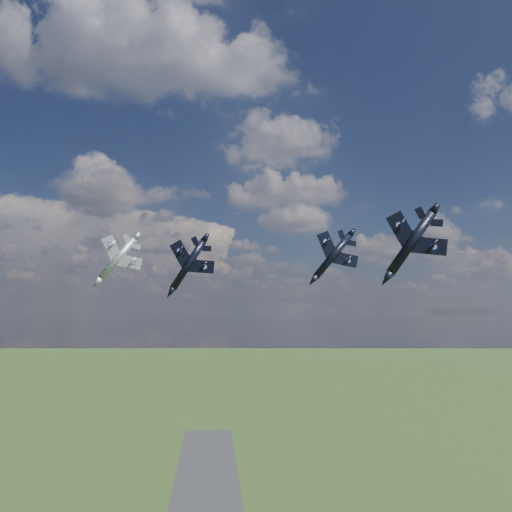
{
  "coord_description": "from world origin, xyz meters",
  "views": [
    {
      "loc": [
        1.57,
        -68.79,
        72.75
      ],
      "look_at": [
        9.15,
        17.14,
        82.44
      ],
      "focal_mm": 35.0,
      "sensor_mm": 36.0,
      "label": 1
    }
  ],
  "objects_px": {
    "jet_lead_navy": "(188,264)",
    "jet_high_navy": "(333,256)",
    "jet_right_navy": "(411,243)",
    "jet_left_silver": "(118,259)"
  },
  "relations": [
    {
      "from": "jet_lead_navy",
      "to": "jet_high_navy",
      "type": "relative_size",
      "value": 0.89
    },
    {
      "from": "jet_lead_navy",
      "to": "jet_left_silver",
      "type": "distance_m",
      "value": 16.4
    },
    {
      "from": "jet_lead_navy",
      "to": "jet_high_navy",
      "type": "xyz_separation_m",
      "value": [
        27.84,
        11.08,
        3.0
      ]
    },
    {
      "from": "jet_left_silver",
      "to": "jet_high_navy",
      "type": "bearing_deg",
      "value": -3.31
    },
    {
      "from": "jet_lead_navy",
      "to": "jet_right_navy",
      "type": "xyz_separation_m",
      "value": [
        32.24,
        -17.15,
        1.71
      ]
    },
    {
      "from": "jet_right_navy",
      "to": "jet_high_navy",
      "type": "bearing_deg",
      "value": 117.15
    },
    {
      "from": "jet_high_navy",
      "to": "jet_left_silver",
      "type": "distance_m",
      "value": 41.46
    },
    {
      "from": "jet_right_navy",
      "to": "jet_high_navy",
      "type": "xyz_separation_m",
      "value": [
        -4.4,
        28.23,
        1.29
      ]
    },
    {
      "from": "jet_right_navy",
      "to": "jet_left_silver",
      "type": "xyz_separation_m",
      "value": [
        -45.8,
        26.19,
        0.13
      ]
    },
    {
      "from": "jet_high_navy",
      "to": "jet_left_silver",
      "type": "xyz_separation_m",
      "value": [
        -41.4,
        -2.04,
        -1.16
      ]
    }
  ]
}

